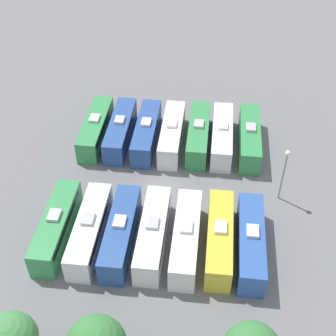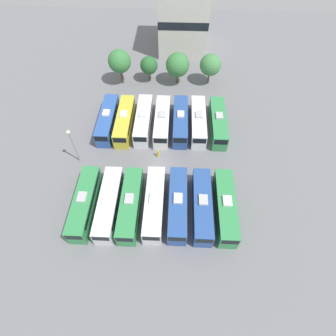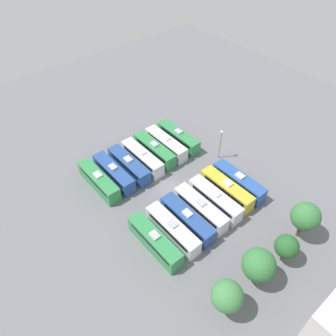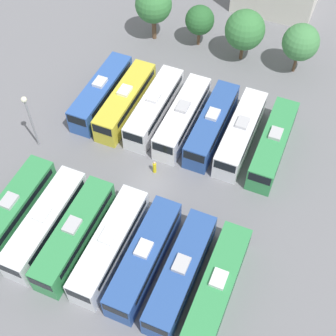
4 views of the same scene
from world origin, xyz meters
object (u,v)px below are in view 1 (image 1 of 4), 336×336
at_px(bus_11, 121,232).
at_px(bus_8, 220,238).
at_px(light_pole, 285,166).
at_px(bus_3, 172,134).
at_px(bus_6, 96,128).
at_px(bus_7, 251,242).
at_px(bus_13, 56,226).
at_px(bus_4, 146,132).
at_px(bus_2, 198,134).
at_px(bus_9, 186,237).
at_px(bus_5, 120,130).
at_px(bus_10, 153,233).
at_px(bus_1, 222,136).
at_px(bus_12, 90,229).
at_px(bus_0, 250,137).
at_px(worker_person, 164,193).

bearing_deg(bus_11, bus_8, -177.88).
bearing_deg(light_pole, bus_3, -32.94).
height_order(bus_6, bus_7, same).
bearing_deg(bus_13, bus_4, -112.20).
bearing_deg(bus_2, light_pole, 137.95).
xyz_separation_m(bus_8, bus_9, (3.35, 0.32, 0.00)).
height_order(bus_3, bus_5, same).
relative_size(bus_4, light_pole, 1.59).
xyz_separation_m(bus_7, light_pole, (-3.45, -8.25, 3.10)).
height_order(bus_9, bus_11, same).
height_order(bus_8, light_pole, light_pole).
relative_size(bus_7, bus_8, 1.00).
xyz_separation_m(bus_3, bus_9, (-3.22, 16.92, 0.00)).
height_order(bus_4, light_pole, light_pole).
bearing_deg(bus_9, bus_4, -68.92).
height_order(bus_11, bus_13, same).
xyz_separation_m(bus_4, bus_13, (6.86, 16.82, 0.00)).
bearing_deg(bus_2, bus_7, 110.31).
distance_m(bus_8, bus_10, 6.73).
distance_m(bus_7, bus_10, 9.83).
xyz_separation_m(bus_1, bus_9, (3.16, 17.20, 0.00)).
bearing_deg(bus_7, bus_5, -45.71).
relative_size(bus_6, bus_9, 1.00).
xyz_separation_m(bus_11, light_pole, (-16.56, -8.46, 3.10)).
bearing_deg(bus_12, bus_10, -177.98).
xyz_separation_m(bus_6, bus_7, (-19.62, 16.82, 0.00)).
xyz_separation_m(bus_2, bus_4, (6.64, 0.36, 0.00)).
bearing_deg(bus_3, bus_2, -174.85).
relative_size(bus_0, bus_2, 1.00).
distance_m(bus_6, bus_13, 16.93).
distance_m(bus_6, bus_7, 25.84).
distance_m(bus_2, bus_11, 18.56).
relative_size(bus_1, bus_2, 1.00).
distance_m(bus_2, bus_12, 19.97).
relative_size(bus_5, bus_7, 1.00).
height_order(bus_3, bus_7, same).
bearing_deg(bus_0, bus_5, 0.88).
bearing_deg(bus_7, bus_11, 0.92).
relative_size(bus_6, bus_11, 1.00).
xyz_separation_m(bus_1, bus_11, (9.82, 17.25, 0.00)).
height_order(bus_1, bus_4, same).
bearing_deg(light_pole, bus_4, -27.25).
bearing_deg(bus_4, bus_8, 120.77).
distance_m(bus_3, bus_11, 17.31).
bearing_deg(bus_1, bus_9, 79.58).
bearing_deg(bus_8, bus_10, 1.45).
relative_size(bus_1, bus_10, 1.00).
distance_m(bus_8, worker_person, 9.29).
bearing_deg(bus_6, bus_0, -179.33).
height_order(bus_8, bus_10, same).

